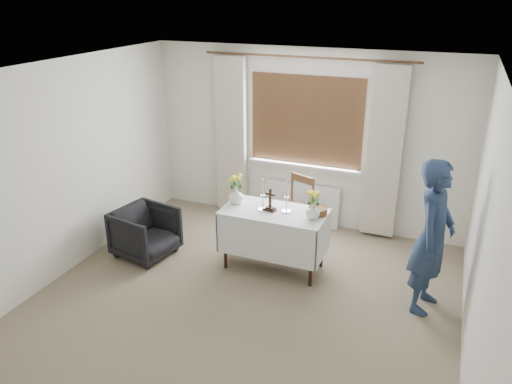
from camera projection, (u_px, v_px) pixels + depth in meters
ground at (234, 314)px, 5.29m from camera, size 5.00×5.00×0.00m
altar_table at (274, 240)px, 6.05m from camera, size 1.24×0.64×0.76m
wooden_chair at (293, 209)px, 6.70m from camera, size 0.54×0.54×0.90m
armchair at (146, 232)px, 6.36m from camera, size 0.81×0.80×0.64m
person at (433, 237)px, 5.12m from camera, size 0.51×0.68×1.68m
radiator at (302, 204)px, 7.25m from camera, size 1.10×0.10×0.60m
wooden_cross at (270, 200)px, 5.86m from camera, size 0.15×0.12×0.28m
candlestick_left at (263, 195)px, 5.86m from camera, size 0.12×0.12×0.39m
candlestick_right at (287, 196)px, 5.81m from camera, size 0.14×0.14×0.39m
flower_vase_left at (236, 196)px, 6.08m from camera, size 0.20×0.20×0.20m
flower_vase_right at (313, 212)px, 5.68m from camera, size 0.20×0.20×0.17m
wicker_basket at (318, 211)px, 5.81m from camera, size 0.29×0.29×0.08m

